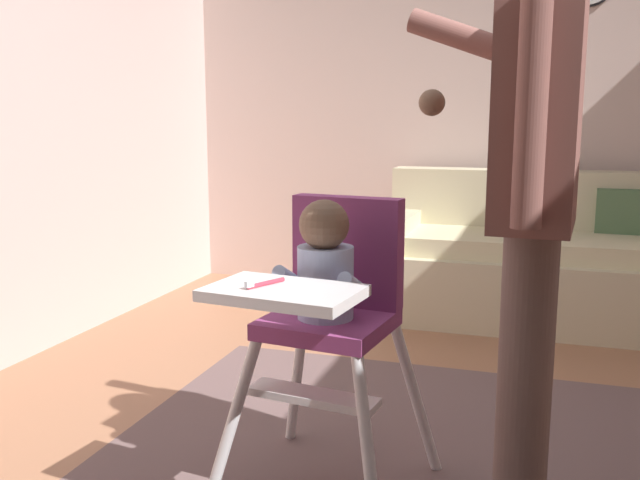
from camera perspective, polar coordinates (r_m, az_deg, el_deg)
name	(u,v)px	position (r m, az deg, el deg)	size (l,w,h in m)	color
wall_far	(496,84)	(4.77, 14.21, 12.25)	(4.95, 0.06, 2.79)	beige
couch	(527,262)	(4.32, 16.58, -1.74)	(1.72, 0.86, 0.86)	beige
high_chair	(328,292)	(2.13, 0.69, -4.28)	(0.67, 0.78, 0.95)	white
adult_standing	(533,197)	(1.94, 17.04, 3.36)	(0.51, 0.52, 1.71)	#715851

